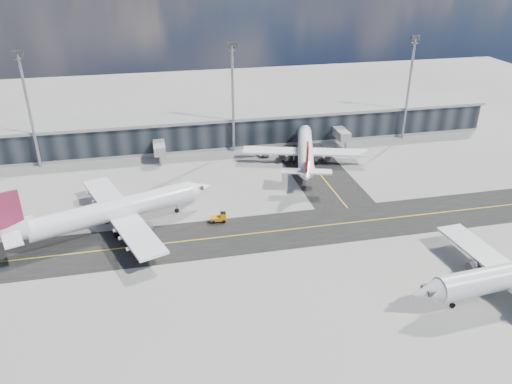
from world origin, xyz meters
The scene contains 8 objects.
ground centered at (0.00, 0.00, 0.00)m, with size 300.00×300.00×0.00m, color gray.
taxiway_lanes centered at (3.91, 10.74, 0.01)m, with size 180.00×63.00×0.03m.
terminal_concourse centered at (0.04, 54.93, 4.09)m, with size 152.00×19.80×8.80m.
floodlight_masts centered at (0.00, 48.00, 15.61)m, with size 102.50×0.70×28.90m.
airliner_af centered at (-30.55, 11.29, 4.20)m, with size 41.74×36.05×12.72m.
airliner_redtail centered at (16.23, 35.19, 3.70)m, with size 32.06×37.22×11.21m.
baggage_tug centered at (-9.58, 9.99, 1.01)m, with size 3.35×1.92×2.02m.
service_van centered at (7.26, 44.00, 0.81)m, with size 2.68×5.82×1.62m, color white.
Camera 1 is at (-21.18, -77.85, 50.17)m, focal length 35.00 mm.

